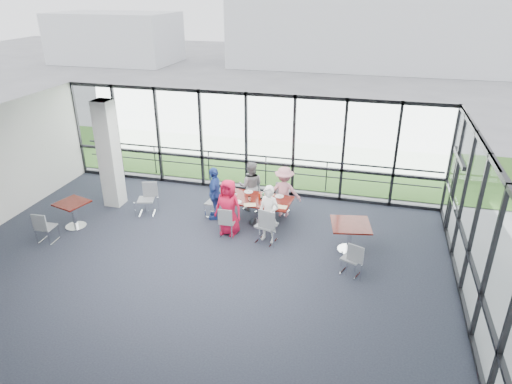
% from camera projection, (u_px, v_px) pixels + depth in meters
% --- Properties ---
extents(floor, '(12.00, 10.00, 0.02)m').
position_uv_depth(floor, '(188.00, 276.00, 10.51)').
color(floor, '#212431').
rests_on(floor, ground).
extents(ceiling, '(12.00, 10.00, 0.04)m').
position_uv_depth(ceiling, '(178.00, 144.00, 9.18)').
color(ceiling, white).
rests_on(ceiling, ground).
extents(curtain_wall_back, '(12.00, 0.10, 3.20)m').
position_uv_depth(curtain_wall_back, '(246.00, 143.00, 14.24)').
color(curtain_wall_back, white).
rests_on(curtain_wall_back, ground).
extents(curtain_wall_right, '(0.10, 10.00, 3.20)m').
position_uv_depth(curtain_wall_right, '(484.00, 252.00, 8.45)').
color(curtain_wall_right, white).
rests_on(curtain_wall_right, ground).
extents(exit_door, '(0.12, 1.60, 2.10)m').
position_uv_depth(exit_door, '(453.00, 196.00, 11.98)').
color(exit_door, black).
rests_on(exit_door, ground).
extents(structural_column, '(0.50, 0.50, 3.20)m').
position_uv_depth(structural_column, '(109.00, 154.00, 13.31)').
color(structural_column, silver).
rests_on(structural_column, ground).
extents(apron, '(80.00, 70.00, 0.02)m').
position_uv_depth(apron, '(279.00, 143.00, 19.31)').
color(apron, slate).
rests_on(apron, ground).
extents(grass_strip, '(80.00, 5.00, 0.01)m').
position_uv_depth(grass_strip, '(268.00, 159.00, 17.54)').
color(grass_strip, '#3C5F26').
rests_on(grass_strip, ground).
extents(hangar_main, '(24.00, 10.00, 6.00)m').
position_uv_depth(hangar_main, '(386.00, 27.00, 36.48)').
color(hangar_main, silver).
rests_on(hangar_main, ground).
extents(hangar_aux, '(10.00, 6.00, 4.00)m').
position_uv_depth(hangar_aux, '(116.00, 38.00, 38.46)').
color(hangar_aux, silver).
rests_on(hangar_aux, ground).
extents(guard_rail, '(12.00, 0.06, 0.06)m').
position_uv_depth(guard_rail, '(251.00, 169.00, 15.22)').
color(guard_rail, '#2D2D33').
rests_on(guard_rail, ground).
extents(main_table, '(1.86, 1.11, 0.75)m').
position_uv_depth(main_table, '(259.00, 204.00, 12.57)').
color(main_table, '#3E0E08').
rests_on(main_table, ground).
extents(side_table_left, '(0.93, 0.93, 0.75)m').
position_uv_depth(side_table_left, '(72.00, 207.00, 12.39)').
color(side_table_left, '#3E0E08').
rests_on(side_table_left, ground).
extents(side_table_right, '(1.11, 1.11, 0.75)m').
position_uv_depth(side_table_right, '(350.00, 228.00, 11.26)').
color(side_table_right, '#3E0E08').
rests_on(side_table_right, ground).
extents(diner_near_left, '(0.83, 0.61, 1.55)m').
position_uv_depth(diner_near_left, '(229.00, 207.00, 12.01)').
color(diner_near_left, red).
rests_on(diner_near_left, ground).
extents(diner_near_right, '(0.65, 0.54, 1.55)m').
position_uv_depth(diner_near_right, '(269.00, 214.00, 11.65)').
color(diner_near_right, white).
rests_on(diner_near_right, ground).
extents(diner_far_left, '(0.79, 0.56, 1.50)m').
position_uv_depth(diner_far_left, '(251.00, 186.00, 13.33)').
color(diner_far_left, gray).
rests_on(diner_far_left, ground).
extents(diner_far_right, '(0.98, 0.53, 1.50)m').
position_uv_depth(diner_far_right, '(284.00, 192.00, 12.96)').
color(diner_far_right, '#D2838F').
rests_on(diner_far_right, ground).
extents(diner_end, '(0.64, 0.98, 1.55)m').
position_uv_depth(diner_end, '(215.00, 193.00, 12.83)').
color(diner_end, '#274494').
rests_on(diner_end, ground).
extents(chair_main_nl, '(0.42, 0.42, 0.82)m').
position_uv_depth(chair_main_nl, '(228.00, 221.00, 12.06)').
color(chair_main_nl, gray).
rests_on(chair_main_nl, ground).
extents(chair_main_nr, '(0.58, 0.58, 0.97)m').
position_uv_depth(chair_main_nr, '(266.00, 225.00, 11.71)').
color(chair_main_nr, gray).
rests_on(chair_main_nr, ground).
extents(chair_main_fl, '(0.59, 0.59, 0.97)m').
position_uv_depth(chair_main_fl, '(253.00, 194.00, 13.48)').
color(chair_main_fl, gray).
rests_on(chair_main_fl, ground).
extents(chair_main_fr, '(0.47, 0.47, 0.83)m').
position_uv_depth(chair_main_fr, '(282.00, 199.00, 13.27)').
color(chair_main_fr, gray).
rests_on(chair_main_fr, ground).
extents(chair_main_end, '(0.47, 0.47, 0.86)m').
position_uv_depth(chair_main_end, '(214.00, 202.00, 13.06)').
color(chair_main_end, gray).
rests_on(chair_main_end, ground).
extents(chair_spare_la, '(0.44, 0.44, 0.85)m').
position_uv_depth(chair_spare_la, '(46.00, 227.00, 11.76)').
color(chair_spare_la, gray).
rests_on(chair_spare_la, ground).
extents(chair_spare_lb, '(0.56, 0.56, 0.92)m').
position_uv_depth(chair_spare_lb, '(146.00, 200.00, 13.16)').
color(chair_spare_lb, gray).
rests_on(chair_spare_lb, ground).
extents(chair_spare_r, '(0.54, 0.54, 0.84)m').
position_uv_depth(chair_spare_r, '(352.00, 258.00, 10.43)').
color(chair_spare_r, gray).
rests_on(chair_spare_r, ground).
extents(plate_nl, '(0.25, 0.25, 0.01)m').
position_uv_depth(plate_nl, '(237.00, 202.00, 12.34)').
color(plate_nl, white).
rests_on(plate_nl, main_table).
extents(plate_nr, '(0.28, 0.28, 0.01)m').
position_uv_depth(plate_nr, '(272.00, 207.00, 12.05)').
color(plate_nr, white).
rests_on(plate_nr, main_table).
extents(plate_fl, '(0.25, 0.25, 0.01)m').
position_uv_depth(plate_fl, '(248.00, 192.00, 12.95)').
color(plate_fl, white).
rests_on(plate_fl, main_table).
extents(plate_fr, '(0.25, 0.25, 0.01)m').
position_uv_depth(plate_fr, '(279.00, 196.00, 12.67)').
color(plate_fr, white).
rests_on(plate_fr, main_table).
extents(plate_end, '(0.25, 0.25, 0.01)m').
position_uv_depth(plate_end, '(233.00, 195.00, 12.77)').
color(plate_end, white).
rests_on(plate_end, main_table).
extents(tumbler_a, '(0.07, 0.07, 0.14)m').
position_uv_depth(tumbler_a, '(249.00, 199.00, 12.35)').
color(tumbler_a, white).
rests_on(tumbler_a, main_table).
extents(tumbler_b, '(0.07, 0.07, 0.14)m').
position_uv_depth(tumbler_b, '(265.00, 200.00, 12.30)').
color(tumbler_b, white).
rests_on(tumbler_b, main_table).
extents(tumbler_c, '(0.07, 0.07, 0.14)m').
position_uv_depth(tumbler_c, '(264.00, 195.00, 12.60)').
color(tumbler_c, white).
rests_on(tumbler_c, main_table).
extents(tumbler_d, '(0.07, 0.07, 0.14)m').
position_uv_depth(tumbler_d, '(235.00, 195.00, 12.57)').
color(tumbler_d, white).
rests_on(tumbler_d, main_table).
extents(menu_a, '(0.37, 0.31, 0.00)m').
position_uv_depth(menu_a, '(250.00, 205.00, 12.19)').
color(menu_a, silver).
rests_on(menu_a, main_table).
extents(menu_b, '(0.32, 0.22, 0.00)m').
position_uv_depth(menu_b, '(281.00, 207.00, 12.08)').
color(menu_b, silver).
rests_on(menu_b, main_table).
extents(menu_c, '(0.39, 0.34, 0.00)m').
position_uv_depth(menu_c, '(268.00, 194.00, 12.81)').
color(menu_c, silver).
rests_on(menu_c, main_table).
extents(condiment_caddy, '(0.10, 0.07, 0.04)m').
position_uv_depth(condiment_caddy, '(262.00, 198.00, 12.51)').
color(condiment_caddy, black).
rests_on(condiment_caddy, main_table).
extents(ketchup_bottle, '(0.06, 0.06, 0.18)m').
position_uv_depth(ketchup_bottle, '(259.00, 196.00, 12.48)').
color(ketchup_bottle, '#A0200A').
rests_on(ketchup_bottle, main_table).
extents(green_bottle, '(0.05, 0.05, 0.20)m').
position_uv_depth(green_bottle, '(263.00, 196.00, 12.44)').
color(green_bottle, '#1F6C37').
rests_on(green_bottle, main_table).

